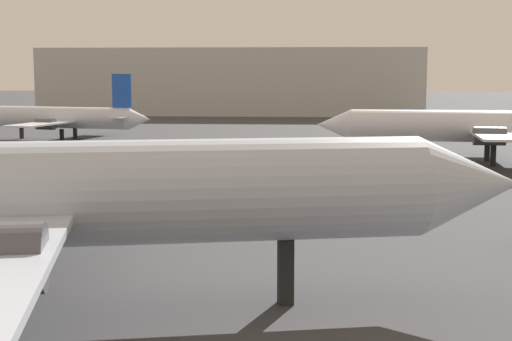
% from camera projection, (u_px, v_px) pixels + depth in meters
% --- Properties ---
extents(airplane_at_gate, '(33.34, 30.81, 11.83)m').
position_uv_depth(airplane_at_gate, '(25.00, 195.00, 24.34)').
color(airplane_at_gate, '#B2BCCC').
rests_on(airplane_at_gate, ground_plane).
extents(airplane_far_left, '(27.99, 19.06, 9.38)m').
position_uv_depth(airplane_far_left, '(482.00, 126.00, 65.14)').
color(airplane_far_left, silver).
rests_on(airplane_far_left, ground_plane).
extents(airplane_far_right, '(22.64, 20.49, 7.70)m').
position_uv_depth(airplane_far_right, '(63.00, 118.00, 87.89)').
color(airplane_far_right, silver).
rests_on(airplane_far_right, ground_plane).
extents(terminal_building, '(69.41, 27.14, 12.14)m').
position_uv_depth(terminal_building, '(235.00, 81.00, 145.92)').
color(terminal_building, '#B7B7B2').
rests_on(terminal_building, ground_plane).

